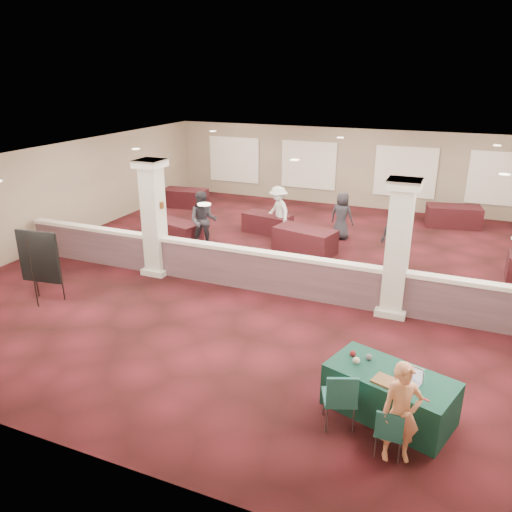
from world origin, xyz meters
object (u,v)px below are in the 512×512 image
at_px(attendee_d, 342,216).
at_px(near_table, 389,394).
at_px(far_table_front_left, 178,231).
at_px(far_table_back_center, 268,223).
at_px(far_table_back_right, 453,216).
at_px(attendee_b, 278,211).
at_px(easel_board, 39,258).
at_px(conf_chair_main, 390,429).
at_px(conf_chair_side, 340,396).
at_px(far_table_front_center, 305,240).
at_px(attendee_a, 203,221).
at_px(woman, 401,413).
at_px(far_table_back_left, 185,198).
at_px(attendee_c, 393,238).

bearing_deg(attendee_d, near_table, 117.37).
bearing_deg(far_table_front_left, far_table_back_center, 39.80).
xyz_separation_m(far_table_back_right, attendee_b, (-5.55, -3.50, 0.48)).
bearing_deg(easel_board, attendee_d, 47.02).
distance_m(conf_chair_main, conf_chair_side, 0.90).
bearing_deg(far_table_front_center, near_table, -62.51).
height_order(conf_chair_main, conf_chair_side, conf_chair_side).
height_order(near_table, far_table_back_right, near_table).
height_order(easel_board, far_table_back_center, easel_board).
height_order(conf_chair_main, far_table_front_center, conf_chair_main).
relative_size(near_table, attendee_a, 1.09).
bearing_deg(near_table, far_table_front_left, 158.59).
height_order(woman, attendee_a, attendee_a).
bearing_deg(attendee_a, far_table_back_left, 106.64).
distance_m(attendee_a, attendee_b, 2.79).
xyz_separation_m(far_table_back_left, attendee_d, (7.06, -1.68, 0.44)).
bearing_deg(far_table_back_center, attendee_d, 6.69).
distance_m(conf_chair_side, easel_board, 8.05).
distance_m(near_table, far_table_back_center, 10.13).
height_order(conf_chair_main, attendee_a, attendee_a).
xyz_separation_m(conf_chair_main, far_table_back_center, (-5.65, 9.50, -0.15)).
distance_m(easel_board, far_table_front_left, 5.47).
height_order(near_table, far_table_front_left, near_table).
xyz_separation_m(conf_chair_main, far_table_front_center, (-3.82, 8.06, -0.11)).
relative_size(easel_board, attendee_a, 0.98).
bearing_deg(attendee_a, attendee_b, 32.28).
bearing_deg(far_table_back_center, woman, -58.65).
bearing_deg(far_table_back_right, attendee_b, -147.75).
xyz_separation_m(far_table_front_center, far_table_back_left, (-6.33, 3.43, -0.02)).
relative_size(conf_chair_main, attendee_c, 0.46).
height_order(conf_chair_side, far_table_back_left, conf_chair_side).
bearing_deg(attendee_c, attendee_a, 123.95).
bearing_deg(far_table_back_left, near_table, -46.36).
height_order(far_table_front_left, far_table_front_center, far_table_front_center).
height_order(far_table_front_center, far_table_back_left, far_table_front_center).
bearing_deg(easel_board, conf_chair_main, -20.74).
bearing_deg(far_table_front_center, woman, -63.83).
distance_m(conf_chair_side, far_table_back_center, 10.35).
bearing_deg(near_table, far_table_back_center, 140.70).
xyz_separation_m(easel_board, far_table_front_left, (0.58, 5.37, -0.84)).
distance_m(conf_chair_main, woman, 0.33).
distance_m(far_table_front_center, attendee_a, 3.26).
relative_size(far_table_front_center, attendee_c, 1.05).
xyz_separation_m(conf_chair_side, far_table_front_left, (-7.26, 7.13, -0.28)).
distance_m(conf_chair_side, far_table_front_center, 8.27).
height_order(attendee_c, attendee_d, attendee_c).
bearing_deg(far_table_back_center, near_table, -57.11).
bearing_deg(easel_board, far_table_front_center, 43.78).
bearing_deg(far_table_front_left, attendee_b, 32.22).
relative_size(near_table, far_table_back_center, 1.22).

